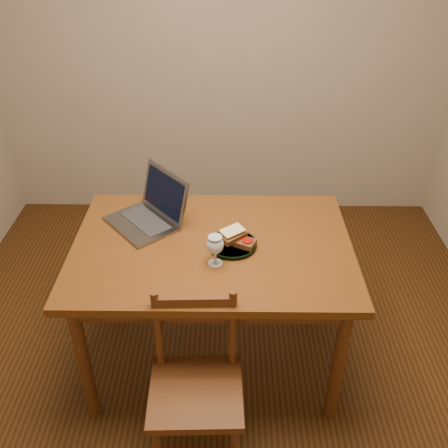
{
  "coord_description": "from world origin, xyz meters",
  "views": [
    {
      "loc": [
        0.05,
        -1.84,
        2.1
      ],
      "look_at": [
        0.02,
        0.12,
        0.8
      ],
      "focal_mm": 40.0,
      "sensor_mm": 36.0,
      "label": 1
    }
  ],
  "objects_px": {
    "table": "(212,259)",
    "plate": "(232,245)",
    "milk_glass": "(215,250)",
    "laptop": "(152,209)",
    "chair": "(196,380)"
  },
  "relations": [
    {
      "from": "table",
      "to": "plate",
      "type": "distance_m",
      "value": 0.14
    },
    {
      "from": "milk_glass",
      "to": "laptop",
      "type": "distance_m",
      "value": 0.47
    },
    {
      "from": "laptop",
      "to": "plate",
      "type": "bearing_deg",
      "value": 20.79
    },
    {
      "from": "chair",
      "to": "plate",
      "type": "relative_size",
      "value": 1.8
    },
    {
      "from": "chair",
      "to": "plate",
      "type": "xyz_separation_m",
      "value": [
        0.15,
        0.52,
        0.31
      ]
    },
    {
      "from": "milk_glass",
      "to": "table",
      "type": "bearing_deg",
      "value": 97.18
    },
    {
      "from": "chair",
      "to": "laptop",
      "type": "bearing_deg",
      "value": 106.67
    },
    {
      "from": "chair",
      "to": "plate",
      "type": "height_order",
      "value": "chair"
    },
    {
      "from": "laptop",
      "to": "milk_glass",
      "type": "bearing_deg",
      "value": 2.18
    },
    {
      "from": "milk_glass",
      "to": "laptop",
      "type": "height_order",
      "value": "laptop"
    },
    {
      "from": "laptop",
      "to": "chair",
      "type": "bearing_deg",
      "value": -21.93
    },
    {
      "from": "table",
      "to": "milk_glass",
      "type": "xyz_separation_m",
      "value": [
        0.02,
        -0.15,
        0.16
      ]
    },
    {
      "from": "milk_glass",
      "to": "laptop",
      "type": "xyz_separation_m",
      "value": [
        -0.32,
        0.35,
        -0.01
      ]
    },
    {
      "from": "chair",
      "to": "plate",
      "type": "distance_m",
      "value": 0.62
    },
    {
      "from": "chair",
      "to": "laptop",
      "type": "relative_size",
      "value": 0.9
    }
  ]
}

